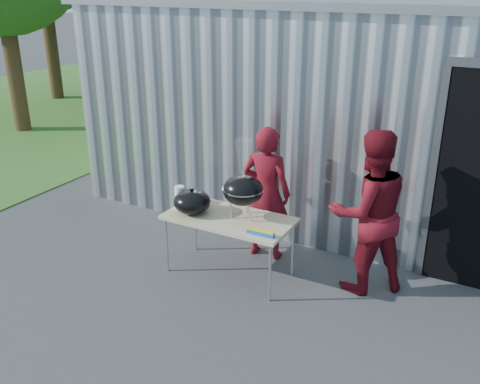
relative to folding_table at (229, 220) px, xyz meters
The scene contains 11 objects.
ground 0.94m from the folding_table, 92.21° to the right, with size 80.00×80.00×0.00m, color #333335.
building 4.16m from the folding_table, 77.36° to the left, with size 8.20×6.20×3.10m.
grass_patch 10.53m from the folding_table, 149.15° to the left, with size 10.00×12.00×0.02m, color #2D591E.
folding_table is the anchor object (origin of this frame).
kettle_grill 0.48m from the folding_table, 24.50° to the left, with size 0.48×0.48×0.95m.
grill_lid 0.49m from the folding_table, 167.36° to the right, with size 0.44×0.44×0.32m.
paper_towels 0.68m from the folding_table, behind, with size 0.12×0.12×0.28m, color white.
white_tub 0.59m from the folding_table, 160.94° to the left, with size 0.20×0.15×0.10m, color white.
foil_box 0.60m from the folding_table, 25.01° to the right, with size 0.32×0.06×0.06m.
person_cook 0.67m from the folding_table, 74.85° to the left, with size 0.63×0.41×1.72m, color maroon.
person_bystander 1.60m from the folding_table, 17.63° to the left, with size 0.92×0.72×1.89m, color maroon.
Camera 1 is at (2.85, -4.33, 3.36)m, focal length 40.00 mm.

